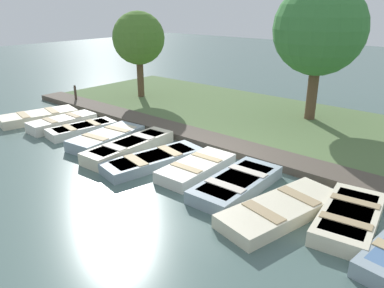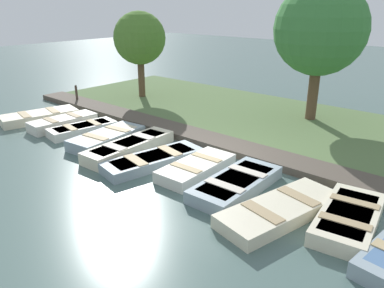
{
  "view_description": "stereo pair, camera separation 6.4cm",
  "coord_description": "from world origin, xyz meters",
  "px_view_note": "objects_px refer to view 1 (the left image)",
  "views": [
    {
      "loc": [
        8.81,
        6.76,
        4.84
      ],
      "look_at": [
        0.39,
        -0.42,
        0.65
      ],
      "focal_mm": 35.0,
      "sensor_mm": 36.0,
      "label": 1
    },
    {
      "loc": [
        8.77,
        6.81,
        4.84
      ],
      "look_at": [
        0.39,
        -0.42,
        0.65
      ],
      "focal_mm": 35.0,
      "sensor_mm": 36.0,
      "label": 2
    }
  ],
  "objects_px": {
    "rowboat_7": "(237,184)",
    "park_tree_left": "(319,30)",
    "rowboat_3": "(107,138)",
    "rowboat_8": "(281,209)",
    "rowboat_9": "(349,217)",
    "park_tree_far_left": "(139,39)",
    "rowboat_4": "(129,147)",
    "mooring_post_near": "(76,95)",
    "rowboat_6": "(197,168)",
    "rowboat_0": "(38,117)",
    "rowboat_5": "(153,160)",
    "rowboat_2": "(82,129)",
    "rowboat_1": "(62,122)"
  },
  "relations": [
    {
      "from": "rowboat_9",
      "to": "park_tree_left",
      "type": "distance_m",
      "value": 8.96
    },
    {
      "from": "rowboat_5",
      "to": "park_tree_far_left",
      "type": "relative_size",
      "value": 0.77
    },
    {
      "from": "park_tree_left",
      "to": "rowboat_0",
      "type": "bearing_deg",
      "value": -50.16
    },
    {
      "from": "rowboat_3",
      "to": "rowboat_8",
      "type": "height_order",
      "value": "rowboat_3"
    },
    {
      "from": "rowboat_7",
      "to": "rowboat_8",
      "type": "distance_m",
      "value": 1.64
    },
    {
      "from": "rowboat_1",
      "to": "mooring_post_near",
      "type": "relative_size",
      "value": 2.83
    },
    {
      "from": "mooring_post_near",
      "to": "rowboat_9",
      "type": "bearing_deg",
      "value": 81.16
    },
    {
      "from": "rowboat_1",
      "to": "park_tree_left",
      "type": "xyz_separation_m",
      "value": [
        -7.38,
        7.41,
        3.62
      ]
    },
    {
      "from": "rowboat_0",
      "to": "rowboat_7",
      "type": "height_order",
      "value": "rowboat_0"
    },
    {
      "from": "rowboat_1",
      "to": "mooring_post_near",
      "type": "bearing_deg",
      "value": -128.51
    },
    {
      "from": "rowboat_2",
      "to": "rowboat_6",
      "type": "height_order",
      "value": "rowboat_6"
    },
    {
      "from": "rowboat_3",
      "to": "rowboat_7",
      "type": "height_order",
      "value": "rowboat_3"
    },
    {
      "from": "rowboat_5",
      "to": "rowboat_8",
      "type": "bearing_deg",
      "value": 99.93
    },
    {
      "from": "rowboat_2",
      "to": "park_tree_far_left",
      "type": "relative_size",
      "value": 0.61
    },
    {
      "from": "rowboat_3",
      "to": "rowboat_6",
      "type": "bearing_deg",
      "value": 86.01
    },
    {
      "from": "rowboat_3",
      "to": "rowboat_8",
      "type": "distance_m",
      "value": 7.24
    },
    {
      "from": "rowboat_1",
      "to": "rowboat_9",
      "type": "height_order",
      "value": "rowboat_1"
    },
    {
      "from": "rowboat_7",
      "to": "rowboat_6",
      "type": "bearing_deg",
      "value": -95.36
    },
    {
      "from": "mooring_post_near",
      "to": "rowboat_8",
      "type": "bearing_deg",
      "value": 77.42
    },
    {
      "from": "rowboat_0",
      "to": "mooring_post_near",
      "type": "relative_size",
      "value": 3.42
    },
    {
      "from": "rowboat_2",
      "to": "park_tree_left",
      "type": "relative_size",
      "value": 0.48
    },
    {
      "from": "park_tree_left",
      "to": "rowboat_5",
      "type": "bearing_deg",
      "value": -13.33
    },
    {
      "from": "rowboat_3",
      "to": "rowboat_4",
      "type": "xyz_separation_m",
      "value": [
        0.05,
        1.31,
        -0.0
      ]
    },
    {
      "from": "rowboat_7",
      "to": "park_tree_left",
      "type": "relative_size",
      "value": 0.53
    },
    {
      "from": "rowboat_2",
      "to": "rowboat_1",
      "type": "bearing_deg",
      "value": -76.85
    },
    {
      "from": "rowboat_0",
      "to": "rowboat_2",
      "type": "bearing_deg",
      "value": 107.81
    },
    {
      "from": "rowboat_2",
      "to": "rowboat_6",
      "type": "bearing_deg",
      "value": 99.94
    },
    {
      "from": "rowboat_2",
      "to": "rowboat_4",
      "type": "bearing_deg",
      "value": 96.69
    },
    {
      "from": "rowboat_6",
      "to": "park_tree_far_left",
      "type": "distance_m",
      "value": 10.2
    },
    {
      "from": "rowboat_0",
      "to": "rowboat_8",
      "type": "relative_size",
      "value": 0.94
    },
    {
      "from": "rowboat_7",
      "to": "mooring_post_near",
      "type": "bearing_deg",
      "value": -103.57
    },
    {
      "from": "rowboat_1",
      "to": "rowboat_7",
      "type": "xyz_separation_m",
      "value": [
        -0.08,
        8.58,
        -0.03
      ]
    },
    {
      "from": "rowboat_5",
      "to": "rowboat_6",
      "type": "distance_m",
      "value": 1.5
    },
    {
      "from": "rowboat_5",
      "to": "rowboat_9",
      "type": "bearing_deg",
      "value": 106.73
    },
    {
      "from": "rowboat_2",
      "to": "rowboat_7",
      "type": "relative_size",
      "value": 0.9
    },
    {
      "from": "rowboat_7",
      "to": "mooring_post_near",
      "type": "distance_m",
      "value": 11.74
    },
    {
      "from": "park_tree_far_left",
      "to": "rowboat_4",
      "type": "bearing_deg",
      "value": 44.7
    },
    {
      "from": "rowboat_2",
      "to": "rowboat_4",
      "type": "height_order",
      "value": "rowboat_4"
    },
    {
      "from": "rowboat_7",
      "to": "rowboat_8",
      "type": "xyz_separation_m",
      "value": [
        0.43,
        1.58,
        -0.01
      ]
    },
    {
      "from": "mooring_post_near",
      "to": "park_tree_left",
      "type": "relative_size",
      "value": 0.17
    },
    {
      "from": "rowboat_1",
      "to": "rowboat_8",
      "type": "height_order",
      "value": "rowboat_1"
    },
    {
      "from": "rowboat_0",
      "to": "rowboat_4",
      "type": "height_order",
      "value": "rowboat_4"
    },
    {
      "from": "rowboat_1",
      "to": "rowboat_6",
      "type": "xyz_separation_m",
      "value": [
        -0.18,
        7.06,
        -0.03
      ]
    },
    {
      "from": "park_tree_left",
      "to": "rowboat_9",
      "type": "bearing_deg",
      "value": 30.31
    },
    {
      "from": "rowboat_4",
      "to": "rowboat_7",
      "type": "relative_size",
      "value": 1.16
    },
    {
      "from": "rowboat_7",
      "to": "park_tree_left",
      "type": "bearing_deg",
      "value": -172.31
    },
    {
      "from": "rowboat_1",
      "to": "rowboat_6",
      "type": "height_order",
      "value": "rowboat_1"
    },
    {
      "from": "rowboat_9",
      "to": "rowboat_2",
      "type": "bearing_deg",
      "value": -96.45
    },
    {
      "from": "rowboat_9",
      "to": "park_tree_far_left",
      "type": "distance_m",
      "value": 14.03
    },
    {
      "from": "mooring_post_near",
      "to": "rowboat_3",
      "type": "bearing_deg",
      "value": 66.41
    }
  ]
}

